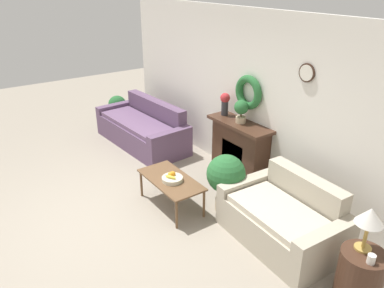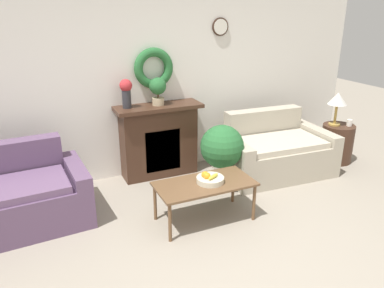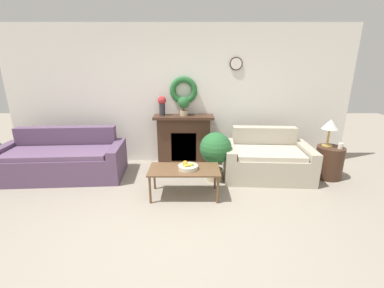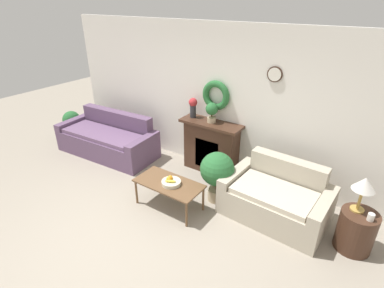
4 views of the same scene
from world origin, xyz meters
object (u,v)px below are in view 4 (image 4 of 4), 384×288
Objects in this scene: coffee_table at (169,185)px; potted_plant_floor_by_loveseat at (217,171)px; fruit_bowl at (171,182)px; side_table_by_loveseat at (356,231)px; mug at (371,217)px; fireplace at (211,146)px; potted_plant_on_mantel at (212,111)px; table_lamp at (364,186)px; potted_plant_floor_by_couch at (72,122)px; couch_left at (108,140)px; vase_on_mantel_left at (193,106)px; loveseat_right at (276,198)px.

coffee_table is 0.80m from potted_plant_floor_by_loveseat.
fruit_bowl is (0.05, -0.01, 0.08)m from coffee_table.
side_table_by_loveseat is 0.36m from mug.
fireplace is 2.03× the size of side_table_by_loveseat.
potted_plant_on_mantel is at bearing -80.47° from fireplace.
table_lamp reaches higher than fruit_bowl.
potted_plant_floor_by_couch is 4.05m from potted_plant_floor_by_loveseat.
fruit_bowl is at bearing -21.71° from couch_left.
fireplace is 1.36m from fruit_bowl.
potted_plant_on_mantel reaches higher than potted_plant_floor_by_couch.
fireplace is 0.95m from potted_plant_floor_by_loveseat.
table_lamp is 6.06m from potted_plant_floor_by_couch.
vase_on_mantel_left is 0.43× the size of potted_plant_floor_by_loveseat.
potted_plant_floor_by_couch is (-4.98, 0.03, 0.10)m from loveseat_right.
table_lamp is at bearing -3.58° from couch_left.
table_lamp is 0.39m from mug.
side_table_by_loveseat is at bearing -13.73° from potted_plant_on_mantel.
loveseat_right is 1.66m from coffee_table.
potted_plant_on_mantel is (-1.51, 0.57, 0.92)m from loveseat_right.
side_table_by_loveseat is at bearing 142.13° from mug.
couch_left is 3.84× the size of side_table_by_loveseat.
fireplace is 1.35× the size of potted_plant_floor_by_loveseat.
potted_plant_on_mantel is (0.42, -0.02, 0.00)m from vase_on_mantel_left.
coffee_table is (2.22, -0.73, 0.10)m from couch_left.
loveseat_right is at bearing 10.66° from potted_plant_floor_by_loveseat.
potted_plant_floor_by_couch is at bearing -171.15° from potted_plant_on_mantel.
coffee_table is 1.56m from potted_plant_on_mantel.
fruit_bowl is 3.07× the size of mug.
couch_left is at bearing -160.80° from vase_on_mantel_left.
coffee_table is at bearing -21.88° from couch_left.
coffee_table is 1.24× the size of potted_plant_floor_by_loveseat.
vase_on_mantel_left is (-0.46, 1.35, 0.82)m from coffee_table.
fruit_bowl is 1.63m from vase_on_mantel_left.
potted_plant_on_mantel is (-2.72, 0.72, 0.61)m from mug.
table_lamp reaches higher than side_table_by_loveseat.
vase_on_mantel_left is (-2.97, 0.61, 0.28)m from table_lamp.
loveseat_right is at bearing 176.37° from side_table_by_loveseat.
vase_on_mantel_left reaches higher than fireplace.
fireplace is at bearing 164.89° from mug.
fireplace is 0.74× the size of loveseat_right.
vase_on_mantel_left is 3.21m from potted_plant_floor_by_couch.
couch_left is 4.78m from table_lamp.
potted_plant_on_mantel is at bearing 94.02° from fruit_bowl.
side_table_by_loveseat is (2.62, -0.65, -0.22)m from fireplace.
mug is at bearing -13.29° from vase_on_mantel_left.
loveseat_right is 1.26m from mug.
fruit_bowl is 0.80× the size of vase_on_mantel_left.
potted_plant_floor_by_loveseat is at bearing -53.17° from fireplace.
mug reaches higher than side_table_by_loveseat.
vase_on_mantel_left reaches higher than coffee_table.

